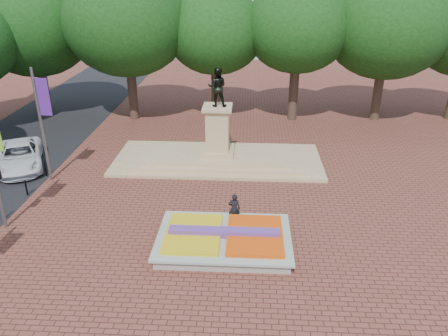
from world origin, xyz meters
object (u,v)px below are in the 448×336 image
van (20,156)px  flower_bed (225,239)px  pedestrian (234,209)px  monument (218,149)px

van → flower_bed: bearing=-55.2°
van → pedestrian: 15.61m
flower_bed → monument: monument is taller
monument → pedestrian: monument is taller
flower_bed → pedestrian: pedestrian is taller
flower_bed → van: bearing=149.4°
monument → pedestrian: 8.05m
monument → van: size_ratio=2.41×
flower_bed → pedestrian: size_ratio=3.74×
flower_bed → monument: 10.07m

